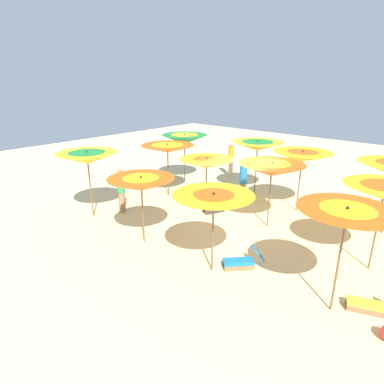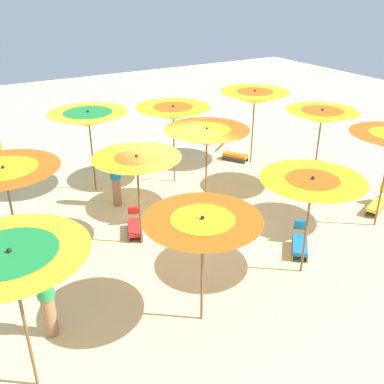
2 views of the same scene
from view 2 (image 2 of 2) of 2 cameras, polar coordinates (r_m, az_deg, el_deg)
ground at (r=11.56m, az=-1.73°, el=-4.26°), size 39.62×39.62×0.04m
beach_umbrella_1 at (r=9.81m, az=-23.04°, el=2.02°), size 2.28×2.28×2.37m
beach_umbrella_2 at (r=6.53m, az=-22.21°, el=-8.66°), size 2.16×2.16×2.56m
beach_umbrella_3 at (r=12.95m, az=-13.20°, el=9.18°), size 2.25×2.25×2.46m
beach_umbrella_4 at (r=9.90m, az=-7.12°, el=3.62°), size 1.99×1.99×2.29m
beach_umbrella_5 at (r=7.51m, az=1.36°, el=-4.79°), size 2.06×2.06×2.21m
beach_umbrella_6 at (r=13.22m, az=-2.43°, el=10.16°), size 2.19×2.19×2.45m
beach_umbrella_7 at (r=11.46m, az=1.91°, el=7.14°), size 2.22×2.22×2.37m
beach_umbrella_8 at (r=9.12m, az=15.18°, el=0.45°), size 2.11×2.11×2.27m
beach_umbrella_9 at (r=14.89m, az=8.08°, el=11.97°), size 2.26×2.26×2.53m
beach_umbrella_10 at (r=13.15m, az=16.39°, el=9.31°), size 2.02×2.02×2.50m
lounger_0 at (r=10.71m, az=13.79°, el=-6.33°), size 1.07×1.02×0.63m
lounger_1 at (r=11.19m, az=-7.39°, el=-4.29°), size 1.13×0.73×0.58m
lounger_2 at (r=13.19m, az=22.86°, el=-1.36°), size 0.73×1.27×0.60m
lounger_3 at (r=15.61m, az=5.29°, el=4.85°), size 1.17×0.87×0.61m
beachgoer_0 at (r=12.26m, az=-9.86°, el=2.23°), size 0.30×0.30×1.78m
beachgoer_1 at (r=8.16m, az=-18.40°, el=-12.11°), size 0.30×0.30×1.78m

